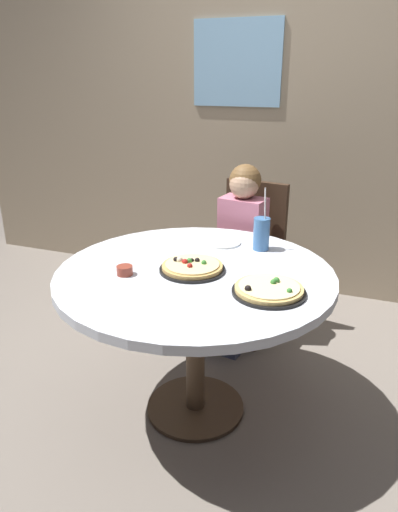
{
  "coord_description": "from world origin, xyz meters",
  "views": [
    {
      "loc": [
        0.68,
        -1.76,
        1.56
      ],
      "look_at": [
        0.0,
        0.05,
        0.8
      ],
      "focal_mm": 32.73,
      "sensor_mm": 36.0,
      "label": 1
    }
  ],
  "objects_px": {
    "chair_wooden": "(249,250)",
    "pizza_veggie": "(192,267)",
    "sauce_bowl": "(125,270)",
    "diner_child": "(236,267)",
    "soda_cup": "(261,234)",
    "plate_small": "(223,242)",
    "pizza_cheese": "(269,290)",
    "dining_table": "(195,290)"
  },
  "relations": [
    {
      "from": "pizza_veggie",
      "to": "sauce_bowl",
      "type": "height_order",
      "value": "pizza_veggie"
    },
    {
      "from": "soda_cup",
      "to": "plate_small",
      "type": "xyz_separation_m",
      "value": [
        -0.2,
        0.02,
        -0.08
      ]
    },
    {
      "from": "pizza_cheese",
      "to": "plate_small",
      "type": "height_order",
      "value": "pizza_cheese"
    },
    {
      "from": "dining_table",
      "to": "chair_wooden",
      "type": "distance_m",
      "value": 0.9
    },
    {
      "from": "dining_table",
      "to": "pizza_cheese",
      "type": "bearing_deg",
      "value": -17.41
    },
    {
      "from": "chair_wooden",
      "to": "sauce_bowl",
      "type": "bearing_deg",
      "value": -105.16
    },
    {
      "from": "diner_child",
      "to": "soda_cup",
      "type": "xyz_separation_m",
      "value": [
        0.22,
        -0.35,
        0.35
      ]
    },
    {
      "from": "chair_wooden",
      "to": "soda_cup",
      "type": "height_order",
      "value": "soda_cup"
    },
    {
      "from": "diner_child",
      "to": "soda_cup",
      "type": "height_order",
      "value": "diner_child"
    },
    {
      "from": "chair_wooden",
      "to": "sauce_bowl",
      "type": "height_order",
      "value": "chair_wooden"
    },
    {
      "from": "diner_child",
      "to": "soda_cup",
      "type": "distance_m",
      "value": 0.54
    },
    {
      "from": "dining_table",
      "to": "diner_child",
      "type": "distance_m",
      "value": 0.73
    },
    {
      "from": "dining_table",
      "to": "sauce_bowl",
      "type": "relative_size",
      "value": 17.57
    },
    {
      "from": "pizza_veggie",
      "to": "soda_cup",
      "type": "xyz_separation_m",
      "value": [
        0.22,
        0.37,
        0.06
      ]
    },
    {
      "from": "pizza_veggie",
      "to": "pizza_cheese",
      "type": "bearing_deg",
      "value": -16.06
    },
    {
      "from": "dining_table",
      "to": "diner_child",
      "type": "height_order",
      "value": "diner_child"
    },
    {
      "from": "sauce_bowl",
      "to": "plate_small",
      "type": "relative_size",
      "value": 0.39
    },
    {
      "from": "pizza_cheese",
      "to": "soda_cup",
      "type": "bearing_deg",
      "value": 107.27
    },
    {
      "from": "pizza_cheese",
      "to": "soda_cup",
      "type": "xyz_separation_m",
      "value": [
        -0.15,
        0.47,
        0.06
      ]
    },
    {
      "from": "pizza_veggie",
      "to": "plate_small",
      "type": "height_order",
      "value": "pizza_veggie"
    },
    {
      "from": "sauce_bowl",
      "to": "plate_small",
      "type": "height_order",
      "value": "sauce_bowl"
    },
    {
      "from": "dining_table",
      "to": "plate_small",
      "type": "height_order",
      "value": "plate_small"
    },
    {
      "from": "chair_wooden",
      "to": "pizza_veggie",
      "type": "height_order",
      "value": "chair_wooden"
    },
    {
      "from": "pizza_veggie",
      "to": "sauce_bowl",
      "type": "distance_m",
      "value": 0.29
    },
    {
      "from": "soda_cup",
      "to": "pizza_veggie",
      "type": "bearing_deg",
      "value": -120.91
    },
    {
      "from": "dining_table",
      "to": "sauce_bowl",
      "type": "distance_m",
      "value": 0.33
    },
    {
      "from": "soda_cup",
      "to": "chair_wooden",
      "type": "bearing_deg",
      "value": 110.14
    },
    {
      "from": "chair_wooden",
      "to": "pizza_veggie",
      "type": "relative_size",
      "value": 3.26
    },
    {
      "from": "chair_wooden",
      "to": "pizza_veggie",
      "type": "bearing_deg",
      "value": -91.68
    },
    {
      "from": "plate_small",
      "to": "sauce_bowl",
      "type": "bearing_deg",
      "value": -117.57
    },
    {
      "from": "chair_wooden",
      "to": "pizza_cheese",
      "type": "bearing_deg",
      "value": -71.2
    },
    {
      "from": "diner_child",
      "to": "soda_cup",
      "type": "bearing_deg",
      "value": -57.66
    },
    {
      "from": "diner_child",
      "to": "sauce_bowl",
      "type": "bearing_deg",
      "value": -106.54
    },
    {
      "from": "plate_small",
      "to": "soda_cup",
      "type": "bearing_deg",
      "value": -4.45
    },
    {
      "from": "chair_wooden",
      "to": "soda_cup",
      "type": "bearing_deg",
      "value": -69.86
    },
    {
      "from": "pizza_veggie",
      "to": "plate_small",
      "type": "xyz_separation_m",
      "value": [
        0.02,
        0.38,
        -0.01
      ]
    },
    {
      "from": "diner_child",
      "to": "pizza_cheese",
      "type": "relative_size",
      "value": 3.67
    },
    {
      "from": "sauce_bowl",
      "to": "plate_small",
      "type": "distance_m",
      "value": 0.59
    },
    {
      "from": "diner_child",
      "to": "sauce_bowl",
      "type": "xyz_separation_m",
      "value": [
        -0.26,
        -0.86,
        0.29
      ]
    },
    {
      "from": "chair_wooden",
      "to": "diner_child",
      "type": "xyz_separation_m",
      "value": [
        -0.03,
        -0.18,
        -0.05
      ]
    },
    {
      "from": "pizza_veggie",
      "to": "pizza_cheese",
      "type": "height_order",
      "value": "pizza_veggie"
    },
    {
      "from": "chair_wooden",
      "to": "sauce_bowl",
      "type": "distance_m",
      "value": 1.1
    }
  ]
}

